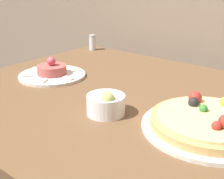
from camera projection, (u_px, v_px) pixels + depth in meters
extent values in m
cube|color=brown|center=(123.00, 101.00, 0.95)|extent=(1.09, 0.89, 0.03)
cylinder|color=brown|center=(94.00, 122.00, 1.65)|extent=(0.06, 0.06, 0.72)
cylinder|color=silver|center=(209.00, 127.00, 0.74)|extent=(0.32, 0.32, 0.01)
cylinder|color=tan|center=(209.00, 122.00, 0.73)|extent=(0.28, 0.28, 0.02)
cylinder|color=#E0C684|center=(210.00, 117.00, 0.73)|extent=(0.25, 0.25, 0.01)
sphere|color=#387F33|center=(203.00, 108.00, 0.75)|extent=(0.02, 0.02, 0.02)
sphere|color=black|center=(193.00, 102.00, 0.78)|extent=(0.03, 0.03, 0.03)
sphere|color=#B22D23|center=(216.00, 126.00, 0.67)|extent=(0.02, 0.02, 0.02)
sphere|color=#B22D23|center=(195.00, 98.00, 0.81)|extent=(0.03, 0.03, 0.03)
cylinder|color=silver|center=(52.00, 75.00, 1.11)|extent=(0.24, 0.24, 0.01)
cylinder|color=#B2514C|center=(52.00, 70.00, 1.10)|extent=(0.10, 0.10, 0.03)
sphere|color=#DB4C5B|center=(51.00, 61.00, 1.09)|extent=(0.03, 0.03, 0.03)
cube|color=white|center=(68.00, 78.00, 1.06)|extent=(0.04, 0.02, 0.01)
cube|color=white|center=(75.00, 71.00, 1.14)|extent=(0.03, 0.04, 0.01)
cube|color=white|center=(60.00, 67.00, 1.19)|extent=(0.03, 0.04, 0.01)
cube|color=white|center=(37.00, 69.00, 1.16)|extent=(0.04, 0.02, 0.01)
cube|color=white|center=(28.00, 76.00, 1.08)|extent=(0.03, 0.04, 0.01)
cube|color=white|center=(43.00, 81.00, 1.03)|extent=(0.03, 0.04, 0.01)
cylinder|color=white|center=(106.00, 105.00, 0.81)|extent=(0.10, 0.10, 0.05)
sphere|color=#A3B25B|center=(108.00, 100.00, 0.78)|extent=(0.04, 0.04, 0.04)
sphere|color=#B7BC70|center=(107.00, 95.00, 0.81)|extent=(0.03, 0.03, 0.03)
sphere|color=#B7BC70|center=(106.00, 96.00, 0.81)|extent=(0.03, 0.03, 0.03)
cylinder|color=silver|center=(92.00, 44.00, 1.48)|extent=(0.03, 0.03, 0.06)
cylinder|color=#B2B2B7|center=(92.00, 36.00, 1.47)|extent=(0.03, 0.03, 0.01)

